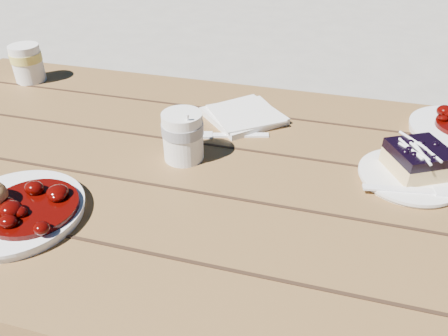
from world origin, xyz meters
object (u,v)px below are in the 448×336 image
(coffee_cup, at_px, (183,136))
(dessert_plate, at_px, (409,177))
(main_plate, at_px, (16,213))
(blueberry_cake, at_px, (418,159))
(picnic_table, at_px, (317,251))
(second_cup, at_px, (27,63))

(coffee_cup, bearing_deg, dessert_plate, 5.56)
(main_plate, bearing_deg, coffee_cup, 49.90)
(blueberry_cake, bearing_deg, picnic_table, 178.71)
(coffee_cup, bearing_deg, blueberry_cake, 7.40)
(picnic_table, height_order, blueberry_cake, blueberry_cake)
(picnic_table, bearing_deg, coffee_cup, 175.75)
(dessert_plate, bearing_deg, main_plate, -155.70)
(dessert_plate, relative_size, second_cup, 1.81)
(dessert_plate, height_order, coffee_cup, coffee_cup)
(second_cup, bearing_deg, coffee_cup, -25.65)
(blueberry_cake, bearing_deg, second_cup, 140.12)
(second_cup, bearing_deg, dessert_plate, -12.62)
(picnic_table, bearing_deg, main_plate, -155.51)
(dessert_plate, height_order, blueberry_cake, blueberry_cake)
(main_plate, relative_size, second_cup, 2.21)
(picnic_table, bearing_deg, second_cup, 161.25)
(picnic_table, xyz_separation_m, main_plate, (-0.48, -0.22, 0.17))
(blueberry_cake, xyz_separation_m, second_cup, (-0.96, 0.20, 0.01))
(picnic_table, xyz_separation_m, blueberry_cake, (0.15, 0.08, 0.20))
(picnic_table, distance_m, main_plate, 0.56)
(picnic_table, xyz_separation_m, dessert_plate, (0.14, 0.06, 0.17))
(picnic_table, height_order, second_cup, second_cup)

